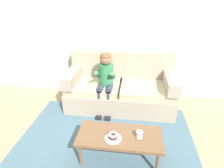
# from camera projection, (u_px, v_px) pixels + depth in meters

# --- Properties ---
(ground) EXTENTS (10.00, 10.00, 0.00)m
(ground) POSITION_uv_depth(u_px,v_px,m) (108.00, 132.00, 3.02)
(ground) COLOR #9E896B
(wall_back) EXTENTS (8.00, 0.10, 2.80)m
(wall_back) POSITION_uv_depth(u_px,v_px,m) (118.00, 28.00, 3.63)
(wall_back) COLOR silver
(wall_back) RESTS_ON ground
(area_rug) EXTENTS (2.64, 2.07, 0.01)m
(area_rug) POSITION_uv_depth(u_px,v_px,m) (105.00, 143.00, 2.80)
(area_rug) COLOR #476675
(area_rug) RESTS_ON ground
(couch) EXTENTS (1.99, 0.90, 1.02)m
(couch) POSITION_uv_depth(u_px,v_px,m) (121.00, 88.00, 3.61)
(couch) COLOR tan
(couch) RESTS_ON ground
(coffee_table) EXTENTS (1.08, 0.48, 0.40)m
(coffee_table) POSITION_uv_depth(u_px,v_px,m) (120.00, 138.00, 2.40)
(coffee_table) COLOR brown
(coffee_table) RESTS_ON ground
(person_child) EXTENTS (0.34, 0.58, 1.10)m
(person_child) POSITION_uv_depth(u_px,v_px,m) (106.00, 78.00, 3.31)
(person_child) COLOR #337A4C
(person_child) RESTS_ON ground
(plate) EXTENTS (0.21, 0.21, 0.01)m
(plate) POSITION_uv_depth(u_px,v_px,m) (113.00, 138.00, 2.32)
(plate) COLOR white
(plate) RESTS_ON coffee_table
(donut) EXTENTS (0.12, 0.12, 0.04)m
(donut) POSITION_uv_depth(u_px,v_px,m) (113.00, 137.00, 2.31)
(donut) COLOR #422619
(donut) RESTS_ON plate
(donut_second) EXTENTS (0.16, 0.16, 0.04)m
(donut_second) POSITION_uv_depth(u_px,v_px,m) (113.00, 134.00, 2.30)
(donut_second) COLOR pink
(donut_second) RESTS_ON donut
(mug) EXTENTS (0.08, 0.08, 0.09)m
(mug) POSITION_uv_depth(u_px,v_px,m) (139.00, 134.00, 2.33)
(mug) COLOR silver
(mug) RESTS_ON coffee_table
(toy_controller) EXTENTS (0.23, 0.09, 0.05)m
(toy_controller) POSITION_uv_depth(u_px,v_px,m) (140.00, 133.00, 2.96)
(toy_controller) COLOR red
(toy_controller) RESTS_ON ground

